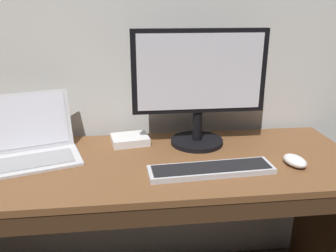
% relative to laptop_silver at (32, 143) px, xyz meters
% --- Properties ---
extents(desk, '(1.70, 0.60, 0.75)m').
position_rel_laptop_silver_xyz_m(desk, '(0.43, -0.11, -0.27)').
color(desk, brown).
rests_on(desk, ground).
extents(laptop_silver, '(0.40, 0.37, 0.24)m').
position_rel_laptop_silver_xyz_m(laptop_silver, '(0.00, 0.00, 0.00)').
color(laptop_silver, silver).
rests_on(laptop_silver, desk).
extents(external_monitor, '(0.55, 0.23, 0.49)m').
position_rel_laptop_silver_xyz_m(external_monitor, '(0.67, 0.05, 0.21)').
color(external_monitor, black).
rests_on(external_monitor, desk).
extents(wired_keyboard, '(0.46, 0.14, 0.02)m').
position_rel_laptop_silver_xyz_m(wired_keyboard, '(0.67, -0.22, -0.05)').
color(wired_keyboard, '#BCBCC1').
rests_on(wired_keyboard, desk).
extents(computer_mouse, '(0.09, 0.12, 0.04)m').
position_rel_laptop_silver_xyz_m(computer_mouse, '(1.00, -0.20, -0.04)').
color(computer_mouse, white).
rests_on(computer_mouse, desk).
extents(external_drive_box, '(0.17, 0.15, 0.03)m').
position_rel_laptop_silver_xyz_m(external_drive_box, '(0.38, 0.10, -0.04)').
color(external_drive_box, silver).
rests_on(external_drive_box, desk).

